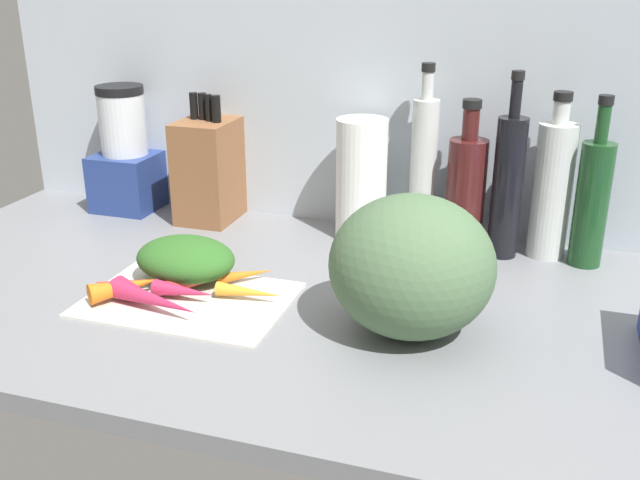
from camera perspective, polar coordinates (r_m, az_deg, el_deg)
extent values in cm
cube|color=slate|center=(121.62, 0.76, -5.25)|extent=(170.00, 80.00, 3.00)
cube|color=#ADB7C1|center=(147.87, 5.35, 12.29)|extent=(170.00, 3.00, 60.00)
cube|color=beige|center=(122.01, -10.31, -4.54)|extent=(33.26, 23.60, 0.80)
cone|color=red|center=(124.08, -9.48, -3.22)|extent=(11.19, 10.87, 2.37)
cone|color=#B2264C|center=(120.39, -10.65, -3.98)|extent=(10.77, 2.93, 2.79)
cone|color=#B2264C|center=(120.73, -13.87, -4.13)|extent=(12.27, 7.04, 2.97)
cone|color=#B2264C|center=(128.32, -9.81, -2.15)|extent=(15.97, 9.16, 3.37)
cone|color=orange|center=(126.02, -5.84, -2.71)|extent=(9.07, 8.05, 2.07)
cone|color=orange|center=(119.00, -5.58, -4.11)|extent=(11.42, 2.93, 2.39)
cone|color=#B2264C|center=(117.63, -12.95, -4.62)|extent=(17.66, 7.40, 3.43)
cone|color=orange|center=(123.38, -14.92, -3.55)|extent=(10.82, 11.69, 3.45)
cone|color=red|center=(125.90, -14.58, -3.32)|extent=(10.13, 8.75, 2.17)
ellipsoid|color=#2D6023|center=(126.91, -10.54, -1.47)|extent=(17.59, 13.53, 7.44)
ellipsoid|color=#4C6B47|center=(107.12, 7.22, -2.06)|extent=(24.61, 23.61, 21.36)
cube|color=brown|center=(156.37, -8.76, 5.42)|extent=(11.14, 14.18, 21.57)
cylinder|color=black|center=(155.20, -9.91, 10.37)|extent=(1.72, 1.72, 5.50)
cylinder|color=black|center=(154.43, -9.24, 10.36)|extent=(1.77, 1.77, 5.50)
cylinder|color=black|center=(152.63, -8.75, 10.26)|extent=(1.43, 1.43, 5.50)
cylinder|color=black|center=(151.24, -8.18, 10.19)|extent=(1.91, 1.91, 5.50)
cube|color=navy|center=(168.53, -14.87, 4.50)|extent=(13.38, 13.38, 12.53)
cylinder|color=silver|center=(165.44, -15.29, 8.77)|extent=(10.04, 10.04, 13.25)
cylinder|color=black|center=(164.08, -15.55, 11.34)|extent=(10.24, 10.24, 1.80)
cylinder|color=white|center=(143.85, 3.27, 4.78)|extent=(10.07, 10.07, 24.15)
cylinder|color=silver|center=(143.43, 8.11, 5.36)|extent=(5.10, 5.10, 28.05)
cylinder|color=silver|center=(139.86, 8.47, 11.92)|extent=(2.25, 2.25, 5.23)
cylinder|color=black|center=(139.36, 8.55, 13.31)|extent=(2.59, 2.59, 1.60)
cylinder|color=#471919|center=(141.24, 11.38, 3.50)|extent=(7.44, 7.44, 21.46)
cylinder|color=#471919|center=(137.79, 11.79, 8.93)|extent=(3.09, 3.09, 5.92)
cylinder|color=black|center=(137.07, 11.91, 10.46)|extent=(3.56, 3.56, 1.60)
cylinder|color=black|center=(138.41, 14.53, 3.94)|extent=(5.60, 5.60, 26.41)
cylinder|color=black|center=(134.63, 15.18, 10.67)|extent=(2.03, 2.03, 6.66)
cylinder|color=black|center=(133.99, 15.35, 12.41)|extent=(2.34, 2.34, 1.60)
cylinder|color=silver|center=(140.86, 17.79, 3.66)|extent=(7.21, 7.21, 25.27)
cylinder|color=silver|center=(137.40, 18.48, 9.51)|extent=(2.95, 2.95, 4.17)
cylinder|color=black|center=(136.90, 18.62, 10.69)|extent=(3.39, 3.39, 1.60)
cylinder|color=#19421E|center=(139.27, 20.59, 2.59)|extent=(5.97, 5.97, 22.85)
cylinder|color=#19421E|center=(135.63, 21.39, 8.51)|extent=(2.28, 2.28, 6.72)
cylinder|color=black|center=(134.88, 21.63, 10.22)|extent=(2.63, 2.63, 1.60)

